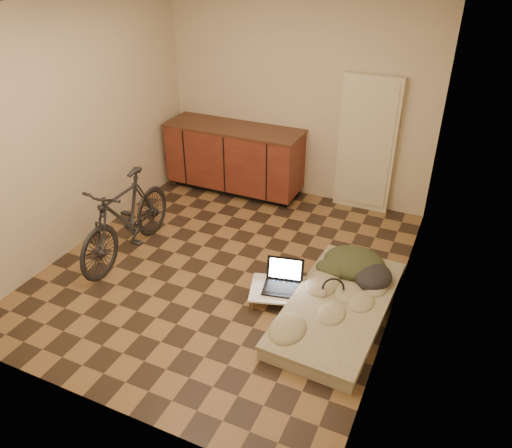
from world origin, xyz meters
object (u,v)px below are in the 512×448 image
at_px(bicycle, 125,214).
at_px(laptop, 283,282).
at_px(futon, 338,307).
at_px(lap_desk, 287,290).

height_order(bicycle, laptop, bicycle).
xyz_separation_m(futon, laptop, (-0.57, 0.03, 0.09)).
height_order(futon, lap_desk, futon).
bearing_deg(futon, bicycle, -177.94).
bearing_deg(futon, laptop, 179.19).
bearing_deg(futon, lap_desk, -178.12).
height_order(futon, laptop, laptop).
relative_size(bicycle, laptop, 3.72).
height_order(lap_desk, laptop, laptop).
distance_m(lap_desk, laptop, 0.09).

